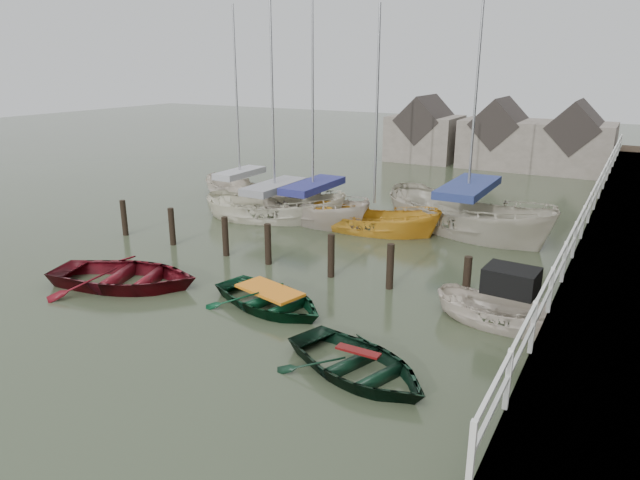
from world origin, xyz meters
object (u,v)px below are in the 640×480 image
Objects in this scene: rowboat_green at (270,307)px; sailboat_a at (275,218)px; sailboat_b at (313,218)px; rowboat_dkgreen at (358,374)px; rowboat_red at (126,286)px; sailboat_c at (373,230)px; sailboat_d at (465,229)px; sailboat_e at (241,197)px; motorboat at (505,321)px.

rowboat_green is 0.33× the size of sailboat_a.
sailboat_a is 1.03× the size of sailboat_b.
rowboat_dkgreen is 12.85m from sailboat_b.
rowboat_red is at bearing 101.75° from rowboat_dkgreen.
sailboat_b is 1.12× the size of sailboat_c.
rowboat_green is 9.32m from sailboat_b.
sailboat_e is at bearing 112.21° from sailboat_d.
rowboat_dkgreen is at bearing -155.86° from sailboat_a.
sailboat_d reaches higher than rowboat_green.
sailboat_b is 3.01m from sailboat_c.
sailboat_b is (-3.63, 8.59, 0.06)m from rowboat_green.
sailboat_a reaches higher than sailboat_e.
rowboat_dkgreen is 17.47m from sailboat_e.
rowboat_red is 0.45× the size of sailboat_e.
sailboat_a is at bearing -101.30° from sailboat_e.
sailboat_a is at bearing 66.18° from motorboat.
rowboat_red is 11.04m from motorboat.
sailboat_c is (3.00, -0.30, -0.05)m from sailboat_b.
sailboat_b is at bearing -85.88° from sailboat_e.
motorboat is 12.42m from sailboat_a.
rowboat_green is 0.97× the size of motorboat.
rowboat_dkgreen is at bearing -161.55° from sailboat_c.
sailboat_b is at bearing -79.38° from sailboat_a.
sailboat_b is at bearing -24.51° from rowboat_red.
sailboat_e is (-11.38, 0.15, 0.01)m from sailboat_d.
sailboat_b is 5.43m from sailboat_e.
rowboat_dkgreen is (8.39, -1.13, 0.00)m from rowboat_red.
sailboat_c is (-0.64, 8.28, 0.01)m from rowboat_green.
sailboat_d is at bearing -57.24° from sailboat_b.
sailboat_a is at bearing 47.06° from rowboat_green.
rowboat_red is 0.37× the size of sailboat_d.
sailboat_b is at bearing 36.97° from rowboat_green.
rowboat_dkgreen is 0.30× the size of sailboat_d.
rowboat_red is 0.48× the size of sailboat_c.
motorboat reaches higher than rowboat_red.
sailboat_d is at bearing -90.94° from sailboat_a.
rowboat_dkgreen is 0.96× the size of motorboat.
sailboat_e is at bearing 64.64° from motorboat.
rowboat_red is at bearing -137.76° from sailboat_e.
rowboat_red is at bearing 109.06° from motorboat.
sailboat_a is 4.47m from sailboat_c.
rowboat_dkgreen is 0.38× the size of sailboat_c.
rowboat_red is 4.80m from rowboat_green.
rowboat_dkgreen is at bearing -104.39° from rowboat_green.
rowboat_green is at bearing 112.95° from motorboat.
sailboat_d is (7.66, 2.30, -0.01)m from sailboat_a.
rowboat_red is 13.17m from sailboat_d.
sailboat_a reaches higher than motorboat.
rowboat_red reaches higher than rowboat_green.
sailboat_a reaches higher than rowboat_dkgreen.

